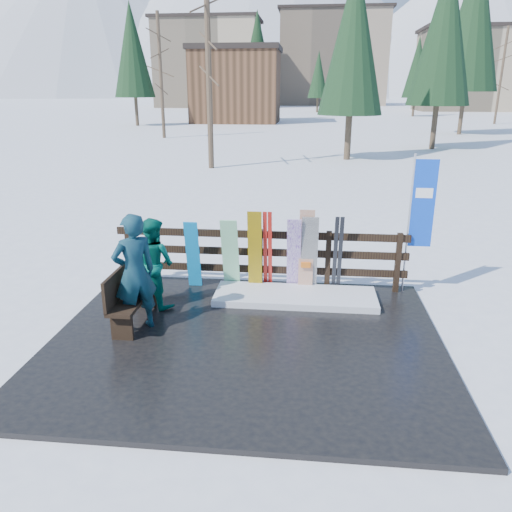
# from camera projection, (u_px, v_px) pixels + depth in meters

# --- Properties ---
(ground) EXTENTS (700.00, 700.00, 0.00)m
(ground) POSITION_uv_depth(u_px,v_px,m) (246.00, 343.00, 7.73)
(ground) COLOR white
(ground) RESTS_ON ground
(deck) EXTENTS (6.00, 5.00, 0.08)m
(deck) POSITION_uv_depth(u_px,v_px,m) (246.00, 341.00, 7.72)
(deck) COLOR black
(deck) RESTS_ON ground
(fence) EXTENTS (5.60, 0.10, 1.15)m
(fence) POSITION_uv_depth(u_px,v_px,m) (260.00, 254.00, 9.58)
(fence) COLOR black
(fence) RESTS_ON deck
(snow_patch) EXTENTS (2.94, 1.00, 0.12)m
(snow_patch) POSITION_uv_depth(u_px,v_px,m) (295.00, 297.00, 9.13)
(snow_patch) COLOR white
(snow_patch) RESTS_ON deck
(bench) EXTENTS (0.40, 1.50, 0.97)m
(bench) POSITION_uv_depth(u_px,v_px,m) (129.00, 293.00, 8.10)
(bench) COLOR black
(bench) RESTS_ON deck
(snowboard_0) EXTENTS (0.26, 0.28, 1.35)m
(snowboard_0) POSITION_uv_depth(u_px,v_px,m) (193.00, 255.00, 9.49)
(snowboard_0) COLOR #0A7FC6
(snowboard_0) RESTS_ON deck
(snowboard_1) EXTENTS (0.31, 0.39, 1.42)m
(snowboard_1) POSITION_uv_depth(u_px,v_px,m) (230.00, 254.00, 9.41)
(snowboard_1) COLOR white
(snowboard_1) RESTS_ON deck
(snowboard_2) EXTENTS (0.26, 0.20, 1.57)m
(snowboard_2) POSITION_uv_depth(u_px,v_px,m) (255.00, 251.00, 9.34)
(snowboard_2) COLOR #FFC300
(snowboard_2) RESTS_ON deck
(snowboard_3) EXTENTS (0.26, 0.40, 1.47)m
(snowboard_3) POSITION_uv_depth(u_px,v_px,m) (294.00, 255.00, 9.28)
(snowboard_3) COLOR white
(snowboard_3) RESTS_ON deck
(snowboard_4) EXTENTS (0.30, 0.31, 1.50)m
(snowboard_4) POSITION_uv_depth(u_px,v_px,m) (309.00, 255.00, 9.25)
(snowboard_4) COLOR black
(snowboard_4) RESTS_ON deck
(snowboard_5) EXTENTS (0.27, 0.21, 1.62)m
(snowboard_5) POSITION_uv_depth(u_px,v_px,m) (306.00, 252.00, 9.23)
(snowboard_5) COLOR silver
(snowboard_5) RESTS_ON deck
(ski_pair_a) EXTENTS (0.17, 0.30, 1.56)m
(ski_pair_a) POSITION_uv_depth(u_px,v_px,m) (268.00, 251.00, 9.38)
(ski_pair_a) COLOR red
(ski_pair_a) RESTS_ON deck
(ski_pair_b) EXTENTS (0.17, 0.28, 1.50)m
(ski_pair_b) POSITION_uv_depth(u_px,v_px,m) (338.00, 254.00, 9.26)
(ski_pair_b) COLOR black
(ski_pair_b) RESTS_ON deck
(rental_flag) EXTENTS (0.45, 0.04, 2.60)m
(rental_flag) POSITION_uv_depth(u_px,v_px,m) (420.00, 209.00, 9.04)
(rental_flag) COLOR silver
(rental_flag) RESTS_ON deck
(person_front) EXTENTS (0.82, 0.79, 1.90)m
(person_front) POSITION_uv_depth(u_px,v_px,m) (135.00, 273.00, 7.76)
(person_front) COLOR #144B4E
(person_front) RESTS_ON deck
(person_back) EXTENTS (0.97, 0.91, 1.60)m
(person_back) POSITION_uv_depth(u_px,v_px,m) (154.00, 263.00, 8.68)
(person_back) COLOR #055E4C
(person_back) RESTS_ON deck
(resort_buildings) EXTENTS (73.00, 87.60, 22.60)m
(resort_buildings) POSITION_uv_depth(u_px,v_px,m) (313.00, 62.00, 113.40)
(resort_buildings) COLOR tan
(resort_buildings) RESTS_ON ground
(trees) EXTENTS (42.28, 68.87, 14.41)m
(trees) POSITION_uv_depth(u_px,v_px,m) (335.00, 66.00, 51.57)
(trees) COLOR #382B1E
(trees) RESTS_ON ground
(mountains) EXTENTS (520.00, 260.00, 120.00)m
(mountains) POSITION_uv_depth(u_px,v_px,m) (295.00, 9.00, 302.70)
(mountains) COLOR white
(mountains) RESTS_ON ground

